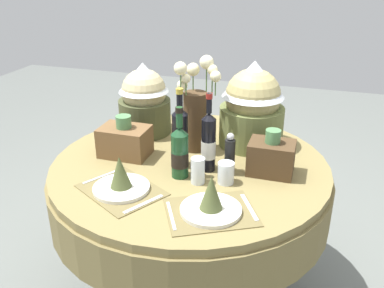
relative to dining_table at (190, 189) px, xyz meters
The scene contains 15 objects.
ground 0.60m from the dining_table, ahead, with size 8.00×8.00×0.00m, color slate.
dining_table is the anchor object (origin of this frame).
place_setting_left 0.44m from the dining_table, 119.73° to the right, with size 0.42×0.39×0.16m.
place_setting_right 0.48m from the dining_table, 61.77° to the right, with size 0.42×0.39×0.16m.
flower_vase 0.39m from the dining_table, 97.13° to the left, with size 0.21×0.16×0.48m.
wine_bottle_left 0.30m from the dining_table, 125.05° to the right, with size 0.08×0.08×0.38m.
wine_bottle_right 0.31m from the dining_table, 25.96° to the right, with size 0.07×0.07×0.37m.
wine_bottle_rear 0.31m from the dining_table, 89.25° to the right, with size 0.08×0.08×0.33m.
tumbler_near_left 0.29m from the dining_table, 62.62° to the right, with size 0.06×0.06×0.12m, color silver.
tumbler_near_right 0.32m from the dining_table, 34.49° to the right, with size 0.07×0.07×0.10m, color silver.
pepper_mill 0.32m from the dining_table, 15.85° to the right, with size 0.05×0.05×0.20m.
gift_tub_back_left 0.57m from the dining_table, 141.01° to the left, with size 0.28×0.28×0.39m.
gift_tub_back_right 0.54m from the dining_table, 51.05° to the left, with size 0.33×0.33×0.44m.
woven_basket_side_left 0.40m from the dining_table, behind, with size 0.24×0.17×0.21m.
woven_basket_side_right 0.45m from the dining_table, ahead, with size 0.20×0.15×0.21m.
Camera 1 is at (0.55, -1.72, 1.66)m, focal length 39.31 mm.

